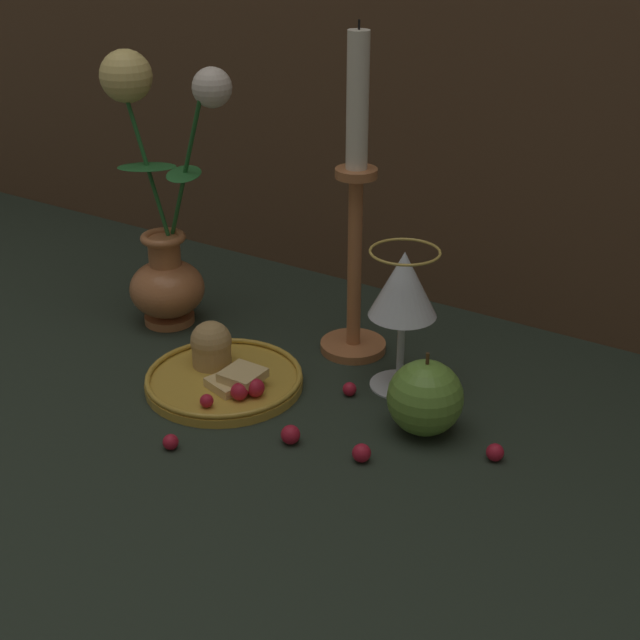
{
  "coord_description": "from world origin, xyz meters",
  "views": [
    {
      "loc": [
        0.49,
        -0.65,
        0.5
      ],
      "look_at": [
        0.05,
        0.04,
        0.1
      ],
      "focal_mm": 50.0,
      "sensor_mm": 36.0,
      "label": 1
    }
  ],
  "objects_px": {
    "plate_with_pastries": "(222,372)",
    "wine_glass": "(403,289)",
    "apple_beside_vase": "(425,398)",
    "vase": "(162,226)",
    "candlestick": "(355,222)"
  },
  "relations": [
    {
      "from": "plate_with_pastries",
      "to": "wine_glass",
      "type": "xyz_separation_m",
      "value": [
        0.17,
        0.1,
        0.1
      ]
    },
    {
      "from": "apple_beside_vase",
      "to": "vase",
      "type": "bearing_deg",
      "value": 172.07
    },
    {
      "from": "vase",
      "to": "plate_with_pastries",
      "type": "height_order",
      "value": "vase"
    },
    {
      "from": "plate_with_pastries",
      "to": "candlestick",
      "type": "bearing_deg",
      "value": 61.04
    },
    {
      "from": "candlestick",
      "to": "apple_beside_vase",
      "type": "relative_size",
      "value": 4.22
    },
    {
      "from": "candlestick",
      "to": "plate_with_pastries",
      "type": "bearing_deg",
      "value": -118.96
    },
    {
      "from": "vase",
      "to": "wine_glass",
      "type": "bearing_deg",
      "value": 2.21
    },
    {
      "from": "vase",
      "to": "wine_glass",
      "type": "relative_size",
      "value": 2.06
    },
    {
      "from": "plate_with_pastries",
      "to": "wine_glass",
      "type": "height_order",
      "value": "wine_glass"
    },
    {
      "from": "wine_glass",
      "to": "apple_beside_vase",
      "type": "xyz_separation_m",
      "value": [
        0.06,
        -0.07,
        -0.08
      ]
    },
    {
      "from": "vase",
      "to": "apple_beside_vase",
      "type": "relative_size",
      "value": 3.7
    },
    {
      "from": "wine_glass",
      "to": "plate_with_pastries",
      "type": "bearing_deg",
      "value": -148.49
    },
    {
      "from": "plate_with_pastries",
      "to": "apple_beside_vase",
      "type": "xyz_separation_m",
      "value": [
        0.23,
        0.04,
        0.02
      ]
    },
    {
      "from": "vase",
      "to": "candlestick",
      "type": "height_order",
      "value": "candlestick"
    },
    {
      "from": "candlestick",
      "to": "vase",
      "type": "bearing_deg",
      "value": -166.56
    }
  ]
}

